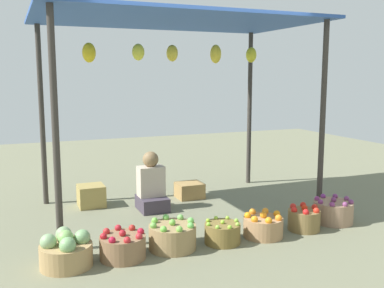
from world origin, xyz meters
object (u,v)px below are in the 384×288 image
wooden_crate_near_vendor (91,196)px  wooden_crate_stacked_rear (190,190)px  basket_red_tomatoes (304,219)px  basket_green_apples (172,236)px  basket_purple_onions (333,211)px  vendor_person (151,188)px  basket_red_apples (123,246)px  basket_oranges (263,226)px  basket_cabbages (66,251)px  basket_limes (222,233)px

wooden_crate_near_vendor → wooden_crate_stacked_rear: wooden_crate_near_vendor is taller
basket_red_tomatoes → wooden_crate_near_vendor: basket_red_tomatoes is taller
basket_green_apples → basket_purple_onions: same height
basket_red_tomatoes → basket_green_apples: bearing=178.4°
vendor_person → basket_green_apples: vendor_person is taller
vendor_person → wooden_crate_near_vendor: 0.86m
basket_red_apples → basket_oranges: basket_red_apples is taller
basket_red_tomatoes → wooden_crate_near_vendor: bearing=138.1°
basket_green_apples → wooden_crate_near_vendor: basket_green_apples is taller
basket_green_apples → basket_oranges: (1.05, -0.05, -0.01)m
basket_red_tomatoes → wooden_crate_stacked_rear: basket_red_tomatoes is taller
vendor_person → basket_green_apples: bearing=-98.6°
basket_oranges → wooden_crate_near_vendor: wooden_crate_near_vendor is taller
basket_oranges → wooden_crate_stacked_rear: size_ratio=1.18×
basket_cabbages → basket_red_apples: bearing=-1.5°
vendor_person → wooden_crate_stacked_rear: 0.78m
basket_green_apples → vendor_person: bearing=81.4°
wooden_crate_near_vendor → basket_green_apples: bearing=-74.6°
vendor_person → basket_red_tomatoes: bearing=-46.1°
wooden_crate_stacked_rear → basket_purple_onions: bearing=-54.5°
basket_purple_onions → basket_red_tomatoes: bearing=-169.4°
basket_cabbages → basket_limes: size_ratio=1.27×
basket_oranges → basket_purple_onions: bearing=5.4°
vendor_person → basket_red_apples: vendor_person is taller
basket_limes → basket_oranges: bearing=0.3°
basket_oranges → wooden_crate_near_vendor: (-1.56, 1.90, 0.03)m
basket_purple_onions → wooden_crate_stacked_rear: 2.07m
wooden_crate_near_vendor → basket_red_apples: bearing=-90.7°
vendor_person → basket_oranges: 1.68m
basket_cabbages → basket_limes: bearing=-0.8°
basket_red_apples → basket_green_apples: basket_green_apples is taller
vendor_person → wooden_crate_stacked_rear: bearing=26.3°
basket_purple_onions → wooden_crate_near_vendor: size_ratio=1.34×
wooden_crate_stacked_rear → basket_limes: bearing=-101.0°
basket_green_apples → basket_limes: (0.55, -0.06, -0.02)m
basket_oranges → basket_green_apples: bearing=177.1°
basket_oranges → basket_cabbages: bearing=179.5°
basket_red_apples → basket_red_tomatoes: size_ratio=1.22×
basket_purple_onions → wooden_crate_stacked_rear: basket_purple_onions is taller
vendor_person → basket_red_tomatoes: 2.01m
wooden_crate_stacked_rear → basket_red_tomatoes: bearing=-68.4°
basket_red_tomatoes → basket_limes: bearing=-179.5°
basket_red_apples → basket_purple_onions: size_ratio=0.95×
basket_red_apples → basket_cabbages: bearing=178.5°
vendor_person → basket_oranges: vendor_person is taller
basket_limes → wooden_crate_near_vendor: wooden_crate_near_vendor is taller
basket_red_tomatoes → basket_oranges: bearing=-179.4°
basket_purple_onions → basket_green_apples: bearing=-178.7°
basket_cabbages → basket_oranges: size_ratio=1.11×
basket_red_apples → basket_oranges: (1.58, -0.01, -0.00)m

